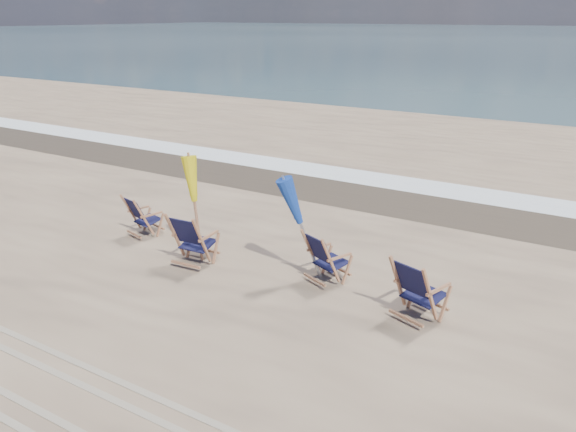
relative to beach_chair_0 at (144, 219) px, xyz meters
name	(u,v)px	position (x,y,z in m)	size (l,w,h in m)	color
surf_foam	(399,183)	(3.07, 6.79, -0.46)	(200.00, 1.40, 0.01)	silver
wet_sand_strip	(379,197)	(3.07, 5.29, -0.47)	(200.00, 2.60, 0.00)	#42362A
tire_tracks	(77,405)	(3.07, -4.31, -0.46)	(80.00, 1.30, 0.01)	gray
beach_chair_0	(144,219)	(0.00, 0.00, 0.00)	(0.60, 0.67, 0.93)	black
beach_chair_1	(202,243)	(1.97, -0.53, 0.07)	(0.69, 0.78, 1.08)	black
beach_chair_2	(330,263)	(4.32, 0.01, 0.02)	(0.63, 0.71, 0.98)	black
beach_chair_3	(430,298)	(6.17, -0.42, 0.07)	(0.69, 0.77, 1.07)	black
umbrella_yellow	(194,185)	(1.53, -0.13, 1.01)	(0.30, 0.30, 2.00)	#996344
umbrella_blue	(305,202)	(3.72, 0.17, 0.98)	(0.30, 0.30, 1.96)	#A5A5AD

